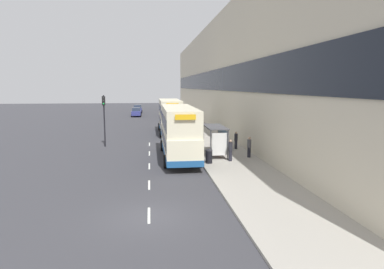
# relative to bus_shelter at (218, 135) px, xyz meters

# --- Properties ---
(ground_plane) EXTENTS (220.00, 220.00, 0.00)m
(ground_plane) POSITION_rel_bus_shelter_xyz_m (-5.77, -12.94, -1.88)
(ground_plane) COLOR #38383D
(pavement) EXTENTS (5.00, 93.00, 0.14)m
(pavement) POSITION_rel_bus_shelter_xyz_m (0.73, 25.56, -1.81)
(pavement) COLOR #A39E93
(pavement) RESTS_ON ground_plane
(terrace_facade) EXTENTS (3.10, 93.00, 15.22)m
(terrace_facade) POSITION_rel_bus_shelter_xyz_m (4.72, 25.56, 5.73)
(terrace_facade) COLOR beige
(terrace_facade) RESTS_ON ground_plane
(lane_mark_0) EXTENTS (0.12, 2.00, 0.01)m
(lane_mark_0) POSITION_rel_bus_shelter_xyz_m (-5.77, -12.71, -1.87)
(lane_mark_0) COLOR silver
(lane_mark_0) RESTS_ON ground_plane
(lane_mark_1) EXTENTS (0.12, 2.00, 0.01)m
(lane_mark_1) POSITION_rel_bus_shelter_xyz_m (-5.77, -7.71, -1.87)
(lane_mark_1) COLOR silver
(lane_mark_1) RESTS_ON ground_plane
(lane_mark_2) EXTENTS (0.12, 2.00, 0.01)m
(lane_mark_2) POSITION_rel_bus_shelter_xyz_m (-5.77, -2.70, -1.87)
(lane_mark_2) COLOR silver
(lane_mark_2) RESTS_ON ground_plane
(lane_mark_3) EXTENTS (0.12, 2.00, 0.01)m
(lane_mark_3) POSITION_rel_bus_shelter_xyz_m (-5.77, 2.31, -1.87)
(lane_mark_3) COLOR silver
(lane_mark_3) RESTS_ON ground_plane
(lane_mark_4) EXTENTS (0.12, 2.00, 0.01)m
(lane_mark_4) POSITION_rel_bus_shelter_xyz_m (-5.77, 7.31, -1.87)
(lane_mark_4) COLOR silver
(lane_mark_4) RESTS_ON ground_plane
(bus_shelter) EXTENTS (1.60, 4.20, 2.48)m
(bus_shelter) POSITION_rel_bus_shelter_xyz_m (0.00, 0.00, 0.00)
(bus_shelter) COLOR #4C4C51
(bus_shelter) RESTS_ON ground_plane
(double_decker_bus_near) EXTENTS (2.85, 10.73, 4.30)m
(double_decker_bus_near) POSITION_rel_bus_shelter_xyz_m (-3.30, -0.18, 0.41)
(double_decker_bus_near) COLOR beige
(double_decker_bus_near) RESTS_ON ground_plane
(double_decker_bus_ahead) EXTENTS (2.85, 10.16, 4.30)m
(double_decker_bus_ahead) POSITION_rel_bus_shelter_xyz_m (-3.15, 15.17, 0.41)
(double_decker_bus_ahead) COLOR beige
(double_decker_bus_ahead) RESTS_ON ground_plane
(car_0) EXTENTS (2.04, 4.37, 1.79)m
(car_0) POSITION_rel_bus_shelter_xyz_m (-8.49, 50.58, -0.99)
(car_0) COLOR navy
(car_0) RESTS_ON ground_plane
(car_1) EXTENTS (1.94, 4.29, 1.77)m
(car_1) POSITION_rel_bus_shelter_xyz_m (-2.58, 41.12, -1.00)
(car_1) COLOR black
(car_1) RESTS_ON ground_plane
(car_2) EXTENTS (1.97, 4.59, 1.75)m
(car_2) POSITION_rel_bus_shelter_xyz_m (-8.41, 41.22, -1.01)
(car_2) COLOR navy
(car_2) RESTS_ON ground_plane
(pedestrian_at_shelter) EXTENTS (0.34, 0.34, 1.71)m
(pedestrian_at_shelter) POSITION_rel_bus_shelter_xyz_m (2.48, -1.00, -0.86)
(pedestrian_at_shelter) COLOR #23232D
(pedestrian_at_shelter) RESTS_ON ground_plane
(pedestrian_1) EXTENTS (0.34, 0.34, 1.70)m
(pedestrian_1) POSITION_rel_bus_shelter_xyz_m (0.59, -2.25, -0.86)
(pedestrian_1) COLOR #23232D
(pedestrian_1) RESTS_ON ground_plane
(pedestrian_2) EXTENTS (0.32, 0.32, 1.64)m
(pedestrian_2) POSITION_rel_bus_shelter_xyz_m (2.35, 2.93, -0.90)
(pedestrian_2) COLOR #23232D
(pedestrian_2) RESTS_ON ground_plane
(pedestrian_3) EXTENTS (0.35, 0.35, 1.75)m
(pedestrian_3) POSITION_rel_bus_shelter_xyz_m (0.48, 1.03, -0.84)
(pedestrian_3) COLOR #23232D
(pedestrian_3) RESTS_ON ground_plane
(pedestrian_4) EXTENTS (0.35, 0.35, 1.74)m
(pedestrian_4) POSITION_rel_bus_shelter_xyz_m (1.20, 5.20, -0.84)
(pedestrian_4) COLOR #23232D
(pedestrian_4) RESTS_ON ground_plane
(litter_bin) EXTENTS (0.55, 0.55, 1.05)m
(litter_bin) POSITION_rel_bus_shelter_xyz_m (-1.22, -2.82, -1.21)
(litter_bin) COLOR black
(litter_bin) RESTS_ON ground_plane
(traffic_light_far_kerb) EXTENTS (0.30, 0.32, 5.13)m
(traffic_light_far_kerb) POSITION_rel_bus_shelter_xyz_m (-10.17, 6.39, 1.56)
(traffic_light_far_kerb) COLOR black
(traffic_light_far_kerb) RESTS_ON ground_plane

